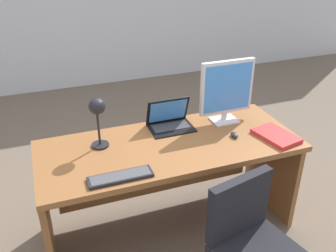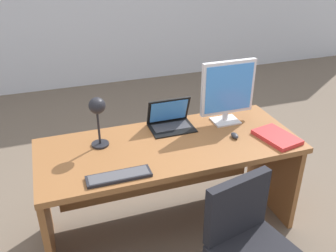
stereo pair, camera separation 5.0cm
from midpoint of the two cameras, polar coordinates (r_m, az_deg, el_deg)
The scene contains 8 objects.
ground at distance 4.20m, azimuth -6.15°, elevation -1.74°, with size 12.00×12.00×0.00m, color #6B5B4C.
desk at distance 2.72m, azimuth 0.46°, elevation -5.99°, with size 1.81×0.75×0.76m.
monitor at distance 2.79m, azimuth 9.71°, elevation 5.53°, with size 0.42×0.16×0.49m.
laptop at distance 2.77m, azimuth 0.82°, elevation 1.24°, with size 0.32×0.24×0.22m.
keyboard at distance 2.24m, azimuth -6.93°, elevation -7.69°, with size 0.39×0.11×0.02m.
mouse at distance 2.68m, azimuth 10.76°, elevation -1.46°, with size 0.04×0.08×0.03m.
desk_lamp at distance 2.44m, azimuth -10.22°, elevation 2.14°, with size 0.12×0.14×0.37m.
book at distance 2.74m, azimuth 16.91°, elevation -1.64°, with size 0.27×0.35×0.03m.
Camera 2 is at (-0.73, -2.09, 2.07)m, focal length 39.58 mm.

